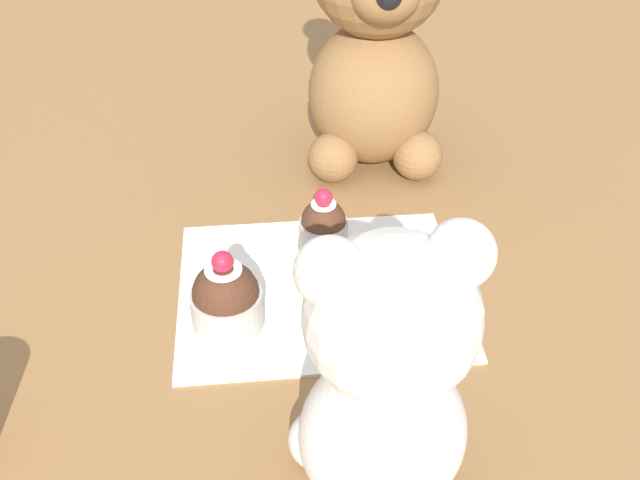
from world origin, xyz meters
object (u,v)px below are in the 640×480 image
cupcake_near_cream_bear (226,299)px  cupcake_near_tan_bear (323,225)px  teddy_bear_cream (385,380)px  teddy_bear_tan (377,36)px

cupcake_near_cream_bear → cupcake_near_tan_bear: bearing=-132.7°
cupcake_near_cream_bear → teddy_bear_cream: bearing=121.5°
teddy_bear_cream → cupcake_near_tan_bear: (0.01, -0.26, -0.08)m
teddy_bear_tan → teddy_bear_cream: bearing=-95.1°
teddy_bear_tan → cupcake_near_tan_bear: 0.20m
teddy_bear_cream → teddy_bear_tan: teddy_bear_tan is taller
teddy_bear_cream → teddy_bear_tan: 0.42m
teddy_bear_cream → cupcake_near_cream_bear: size_ratio=2.94×
teddy_bear_tan → cupcake_near_cream_bear: 0.32m
teddy_bear_cream → cupcake_near_cream_bear: teddy_bear_cream is taller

